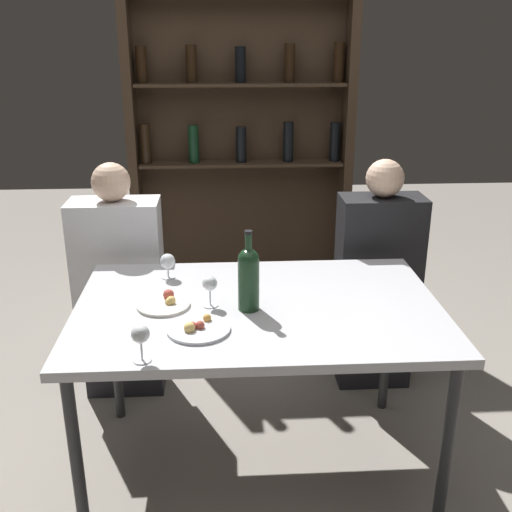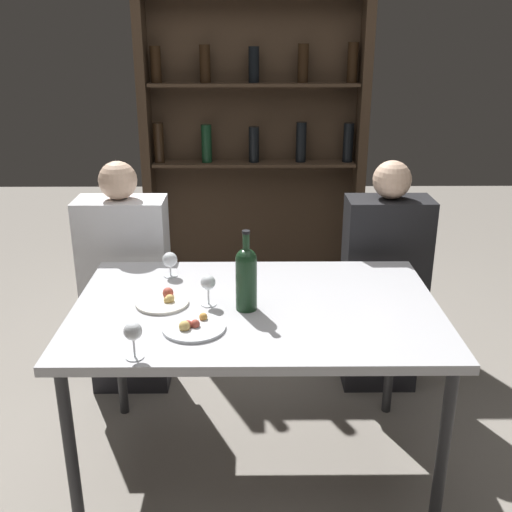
{
  "view_description": "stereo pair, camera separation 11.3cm",
  "coord_description": "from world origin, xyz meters",
  "px_view_note": "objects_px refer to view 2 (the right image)",
  "views": [
    {
      "loc": [
        -0.13,
        -2.11,
        1.77
      ],
      "look_at": [
        0.0,
        0.14,
        0.92
      ],
      "focal_mm": 42.0,
      "sensor_mm": 36.0,
      "label": 1
    },
    {
      "loc": [
        -0.02,
        -2.11,
        1.77
      ],
      "look_at": [
        0.0,
        0.14,
        0.92
      ],
      "focal_mm": 42.0,
      "sensor_mm": 36.0,
      "label": 2
    }
  ],
  "objects_px": {
    "wine_glass_0": "(133,333)",
    "wine_glass_1": "(208,284)",
    "wine_bottle": "(246,276)",
    "food_plate_1": "(164,301)",
    "seated_person_left": "(127,287)",
    "seated_person_right": "(383,286)",
    "food_plate_0": "(193,327)",
    "wine_glass_2": "(170,260)"
  },
  "relations": [
    {
      "from": "wine_glass_0",
      "to": "wine_glass_1",
      "type": "height_order",
      "value": "wine_glass_0"
    },
    {
      "from": "wine_bottle",
      "to": "food_plate_1",
      "type": "xyz_separation_m",
      "value": [
        -0.32,
        0.05,
        -0.13
      ]
    },
    {
      "from": "seated_person_left",
      "to": "seated_person_right",
      "type": "height_order",
      "value": "same"
    },
    {
      "from": "wine_bottle",
      "to": "wine_glass_0",
      "type": "distance_m",
      "value": 0.52
    },
    {
      "from": "food_plate_0",
      "to": "food_plate_1",
      "type": "xyz_separation_m",
      "value": [
        -0.13,
        0.22,
        0.0
      ]
    },
    {
      "from": "food_plate_1",
      "to": "seated_person_right",
      "type": "distance_m",
      "value": 1.23
    },
    {
      "from": "wine_glass_1",
      "to": "food_plate_1",
      "type": "distance_m",
      "value": 0.19
    },
    {
      "from": "food_plate_0",
      "to": "wine_glass_1",
      "type": "bearing_deg",
      "value": 78.73
    },
    {
      "from": "food_plate_0",
      "to": "seated_person_right",
      "type": "distance_m",
      "value": 1.26
    },
    {
      "from": "wine_glass_1",
      "to": "seated_person_right",
      "type": "bearing_deg",
      "value": 38.38
    },
    {
      "from": "wine_glass_1",
      "to": "food_plate_1",
      "type": "relative_size",
      "value": 0.6
    },
    {
      "from": "wine_bottle",
      "to": "food_plate_1",
      "type": "relative_size",
      "value": 1.53
    },
    {
      "from": "seated_person_left",
      "to": "food_plate_1",
      "type": "bearing_deg",
      "value": -66.22
    },
    {
      "from": "food_plate_1",
      "to": "seated_person_right",
      "type": "xyz_separation_m",
      "value": [
        1.01,
        0.66,
        -0.22
      ]
    },
    {
      "from": "wine_glass_0",
      "to": "seated_person_left",
      "type": "relative_size",
      "value": 0.11
    },
    {
      "from": "wine_glass_1",
      "to": "food_plate_1",
      "type": "bearing_deg",
      "value": 177.67
    },
    {
      "from": "wine_bottle",
      "to": "wine_glass_1",
      "type": "distance_m",
      "value": 0.16
    },
    {
      "from": "wine_glass_0",
      "to": "wine_glass_2",
      "type": "bearing_deg",
      "value": 87.54
    },
    {
      "from": "wine_bottle",
      "to": "wine_glass_1",
      "type": "xyz_separation_m",
      "value": [
        -0.15,
        0.04,
        -0.05
      ]
    },
    {
      "from": "wine_bottle",
      "to": "wine_glass_1",
      "type": "relative_size",
      "value": 2.55
    },
    {
      "from": "food_plate_0",
      "to": "seated_person_right",
      "type": "bearing_deg",
      "value": 44.76
    },
    {
      "from": "wine_glass_0",
      "to": "wine_glass_2",
      "type": "relative_size",
      "value": 1.16
    },
    {
      "from": "wine_glass_0",
      "to": "food_plate_0",
      "type": "xyz_separation_m",
      "value": [
        0.17,
        0.2,
        -0.08
      ]
    },
    {
      "from": "wine_glass_1",
      "to": "food_plate_1",
      "type": "xyz_separation_m",
      "value": [
        -0.18,
        0.01,
        -0.08
      ]
    },
    {
      "from": "wine_glass_2",
      "to": "wine_bottle",
      "type": "bearing_deg",
      "value": -44.78
    },
    {
      "from": "food_plate_0",
      "to": "food_plate_1",
      "type": "height_order",
      "value": "food_plate_1"
    },
    {
      "from": "wine_bottle",
      "to": "seated_person_right",
      "type": "bearing_deg",
      "value": 45.59
    },
    {
      "from": "food_plate_0",
      "to": "food_plate_1",
      "type": "bearing_deg",
      "value": 122.09
    },
    {
      "from": "wine_glass_0",
      "to": "wine_glass_2",
      "type": "distance_m",
      "value": 0.69
    },
    {
      "from": "wine_glass_2",
      "to": "wine_glass_1",
      "type": "bearing_deg",
      "value": -57.34
    },
    {
      "from": "wine_glass_2",
      "to": "seated_person_left",
      "type": "relative_size",
      "value": 0.09
    },
    {
      "from": "wine_bottle",
      "to": "wine_glass_0",
      "type": "height_order",
      "value": "wine_bottle"
    },
    {
      "from": "food_plate_0",
      "to": "seated_person_right",
      "type": "xyz_separation_m",
      "value": [
        0.88,
        0.87,
        -0.22
      ]
    },
    {
      "from": "seated_person_left",
      "to": "wine_glass_2",
      "type": "bearing_deg",
      "value": -53.15
    },
    {
      "from": "wine_bottle",
      "to": "food_plate_0",
      "type": "bearing_deg",
      "value": -138.51
    },
    {
      "from": "food_plate_1",
      "to": "seated_person_right",
      "type": "relative_size",
      "value": 0.17
    },
    {
      "from": "wine_glass_0",
      "to": "seated_person_left",
      "type": "distance_m",
      "value": 1.14
    },
    {
      "from": "food_plate_1",
      "to": "wine_bottle",
      "type": "bearing_deg",
      "value": -8.51
    },
    {
      "from": "wine_glass_1",
      "to": "seated_person_left",
      "type": "height_order",
      "value": "seated_person_left"
    },
    {
      "from": "seated_person_left",
      "to": "wine_glass_0",
      "type": "bearing_deg",
      "value": -76.79
    },
    {
      "from": "food_plate_1",
      "to": "food_plate_0",
      "type": "bearing_deg",
      "value": -57.91
    },
    {
      "from": "wine_glass_2",
      "to": "seated_person_left",
      "type": "height_order",
      "value": "seated_person_left"
    }
  ]
}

